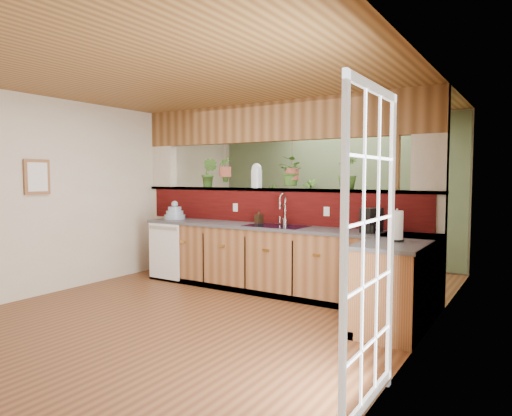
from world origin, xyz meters
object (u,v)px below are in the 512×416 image
Objects in this scene: glass_jar at (257,176)px; paper_towel at (397,226)px; coffee_maker at (371,221)px; soap_dispenser at (259,217)px; dish_stack at (175,213)px; shelving_console at (293,233)px; faucet at (283,208)px.

paper_towel is at bearing -23.17° from glass_jar.
soap_dispenser is at bearing -165.05° from coffee_maker.
glass_jar reaches higher than dish_stack.
paper_towel is at bearing -68.04° from shelving_console.
coffee_maker is 3.26m from shelving_console.
dish_stack is 1.12× the size of coffee_maker.
paper_towel is 3.97m from shelving_console.
faucet is 1.31× the size of paper_towel.
soap_dispenser is 0.70× the size of coffee_maker.
paper_towel is at bearing -18.65° from soap_dispenser.
dish_stack is 0.21× the size of shelving_console.
soap_dispenser is 1.63m from coffee_maker.
dish_stack is at bearing -132.02° from shelving_console.
soap_dispenser is (1.48, 0.08, 0.01)m from dish_stack.
faucet reaches higher than coffee_maker.
soap_dispenser is 0.67m from glass_jar.
dish_stack is 3.10m from coffee_maker.
glass_jar reaches higher than coffee_maker.
glass_jar is at bearing -173.00° from coffee_maker.
paper_towel is at bearing -9.92° from dish_stack.
faucet is 1.29m from coffee_maker.
faucet is at bearing 156.11° from paper_towel.
paper_towel reaches higher than dish_stack.
dish_stack is 1.61× the size of soap_dispenser.
dish_stack is 1.48m from soap_dispenser.
soap_dispenser is at bearing -169.95° from faucet.
glass_jar is at bearing 159.07° from faucet.
coffee_maker reaches higher than soap_dispenser.
soap_dispenser is at bearing 3.07° from dish_stack.
faucet reaches higher than paper_towel.
coffee_maker is at bearing 128.15° from paper_towel.
shelving_console is (0.87, 2.26, -0.49)m from dish_stack.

